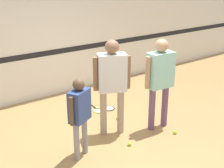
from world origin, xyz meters
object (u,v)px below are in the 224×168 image
object	(u,v)px
racket_spare_on_floor	(99,110)
tennis_ball_near_instructor	(129,144)
tennis_ball_stray_right	(118,118)
tennis_ball_stray_left	(175,132)
racket_second_spare	(108,108)
tennis_ball_by_spare_racket	(89,111)
person_student_left	(80,110)
person_instructor	(112,78)
person_student_right	(160,75)

from	to	relation	value
racket_spare_on_floor	tennis_ball_near_instructor	world-z (taller)	tennis_ball_near_instructor
racket_spare_on_floor	tennis_ball_stray_right	bearing A→B (deg)	-169.62
tennis_ball_stray_left	racket_second_spare	bearing A→B (deg)	100.87
tennis_ball_by_spare_racket	tennis_ball_stray_left	xyz separation A→B (m)	(0.71, -1.70, 0.00)
racket_spare_on_floor	tennis_ball_by_spare_racket	distance (m)	0.21
racket_second_spare	person_student_left	bearing A→B (deg)	71.70
person_instructor	person_student_right	distance (m)	0.88
tennis_ball_stray_left	tennis_ball_stray_right	world-z (taller)	same
racket_second_spare	tennis_ball_stray_left	bearing A→B (deg)	132.15
person_student_right	tennis_ball_stray_left	distance (m)	1.07
person_student_right	tennis_ball_stray_left	xyz separation A→B (m)	(0.06, -0.38, -1.00)
person_student_left	racket_spare_on_floor	distance (m)	1.90
person_student_right	tennis_ball_stray_left	bearing A→B (deg)	104.94
tennis_ball_stray_left	tennis_ball_stray_right	size ratio (longest dim) A/B	1.00
racket_spare_on_floor	tennis_ball_stray_right	world-z (taller)	tennis_ball_stray_right
person_student_right	tennis_ball_near_instructor	bearing A→B (deg)	18.41
person_student_left	tennis_ball_near_instructor	size ratio (longest dim) A/B	19.52
person_instructor	tennis_ball_near_instructor	bearing A→B (deg)	-67.96
person_student_left	tennis_ball_stray_left	distance (m)	1.92
person_student_right	tennis_ball_stray_left	size ratio (longest dim) A/B	25.33
person_instructor	person_student_left	bearing A→B (deg)	-133.93
person_instructor	tennis_ball_stray_left	world-z (taller)	person_instructor
person_student_right	tennis_ball_near_instructor	distance (m)	1.33
person_student_right	tennis_ball_by_spare_racket	xyz separation A→B (m)	(-0.65, 1.32, -1.00)
racket_spare_on_floor	tennis_ball_by_spare_racket	xyz separation A→B (m)	(-0.20, 0.04, 0.02)
person_student_left	tennis_ball_stray_right	size ratio (longest dim) A/B	19.52
person_instructor	racket_spare_on_floor	xyz separation A→B (m)	(0.36, 0.94, -1.04)
person_student_right	racket_second_spare	bearing A→B (deg)	-73.01
person_instructor	racket_spare_on_floor	size ratio (longest dim) A/B	3.53
person_student_right	racket_spare_on_floor	xyz separation A→B (m)	(-0.45, 1.27, -1.02)
person_instructor	tennis_ball_near_instructor	size ratio (longest dim) A/B	25.80
tennis_ball_stray_right	tennis_ball_stray_left	bearing A→B (deg)	-67.13
racket_spare_on_floor	racket_second_spare	world-z (taller)	same
tennis_ball_near_instructor	tennis_ball_stray_right	size ratio (longest dim) A/B	1.00
racket_second_spare	tennis_ball_stray_right	size ratio (longest dim) A/B	6.91
person_instructor	person_student_right	size ratio (longest dim) A/B	1.02
racket_spare_on_floor	racket_second_spare	bearing A→B (deg)	-96.91
person_student_left	tennis_ball_near_instructor	world-z (taller)	person_student_left
tennis_ball_near_instructor	tennis_ball_stray_left	xyz separation A→B (m)	(0.91, -0.19, 0.00)
person_student_left	person_instructor	bearing A→B (deg)	-6.07
person_instructor	racket_second_spare	size ratio (longest dim) A/B	3.74
person_instructor	tennis_ball_by_spare_racket	distance (m)	1.42
person_instructor	racket_spare_on_floor	world-z (taller)	person_instructor
person_student_left	racket_second_spare	distance (m)	2.01
tennis_ball_stray_left	tennis_ball_near_instructor	bearing A→B (deg)	168.31
racket_spare_on_floor	tennis_ball_near_instructor	xyz separation A→B (m)	(-0.40, -1.47, 0.02)
tennis_ball_by_spare_racket	person_student_right	bearing A→B (deg)	-63.70
person_student_right	racket_spare_on_floor	bearing A→B (deg)	-64.93
person_student_right	racket_second_spare	world-z (taller)	person_student_right
person_instructor	person_student_left	world-z (taller)	person_instructor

